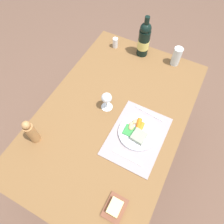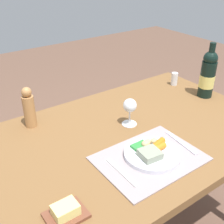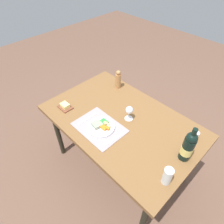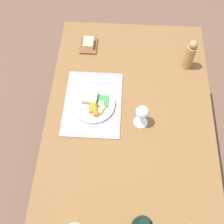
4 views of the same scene
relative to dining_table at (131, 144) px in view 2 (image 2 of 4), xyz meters
name	(u,v)px [view 2 (image 2 of 4)]	position (x,y,z in m)	size (l,w,h in m)	color
dining_table	(131,144)	(0.00, 0.00, 0.00)	(1.38, 0.89, 0.75)	brown
placemat	(149,158)	(-0.07, -0.20, 0.07)	(0.42, 0.31, 0.01)	gray
dinner_plate	(152,152)	(-0.05, -0.19, 0.09)	(0.23, 0.23, 0.05)	silver
fork	(122,172)	(-0.21, -0.21, 0.08)	(0.02, 0.18, 0.01)	silver
knife	(181,143)	(0.11, -0.20, 0.08)	(0.02, 0.19, 0.01)	silver
butter_dish	(66,212)	(-0.48, -0.26, 0.09)	(0.13, 0.10, 0.05)	brown
wine_bottle	(208,75)	(0.59, 0.05, 0.20)	(0.09, 0.09, 0.32)	black
wine_glass	(130,107)	(0.03, 0.06, 0.16)	(0.07, 0.07, 0.14)	white
salt_shaker	(174,79)	(0.56, 0.27, 0.11)	(0.04, 0.04, 0.08)	white
pepper_mill	(29,108)	(-0.36, 0.32, 0.16)	(0.06, 0.06, 0.20)	#B57E4A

